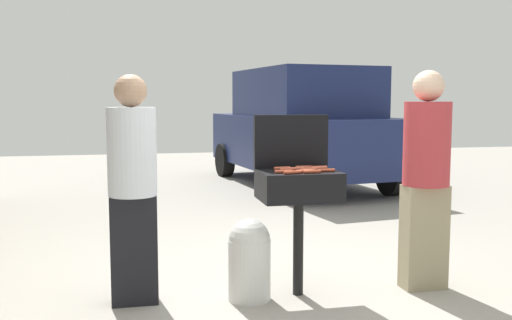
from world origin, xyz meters
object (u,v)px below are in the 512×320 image
hot_dog_4 (319,168)px  hot_dog_12 (282,168)px  hot_dog_11 (288,170)px  hot_dog_10 (319,167)px  hot_dog_6 (304,167)px  hot_dog_9 (326,170)px  hot_dog_3 (283,171)px  person_right (426,172)px  hot_dog_0 (305,171)px  hot_dog_7 (295,169)px  hot_dog_1 (308,170)px  person_left (133,181)px  hot_dog_8 (292,172)px  parked_minivan (301,127)px  bbq_grill (299,190)px  propane_tank (249,258)px  hot_dog_2 (309,169)px

hot_dog_4 → hot_dog_12: bearing=171.6°
hot_dog_11 → hot_dog_10: bearing=17.3°
hot_dog_6 → hot_dog_9: same height
hot_dog_3 → person_right: bearing=1.6°
hot_dog_9 → person_right: size_ratio=0.08×
hot_dog_0 → hot_dog_7: same height
hot_dog_7 → hot_dog_12: same height
hot_dog_1 → hot_dog_7: same height
hot_dog_10 → person_left: bearing=-179.4°
hot_dog_4 → hot_dog_8: size_ratio=1.00×
hot_dog_0 → parked_minivan: bearing=73.6°
bbq_grill → hot_dog_9: hot_dog_9 is taller
bbq_grill → propane_tank: (-0.39, -0.04, -0.49)m
hot_dog_7 → person_right: (1.04, -0.11, -0.04)m
bbq_grill → person_right: size_ratio=0.56×
hot_dog_3 → hot_dog_4: 0.36m
hot_dog_11 → person_right: size_ratio=0.08×
parked_minivan → hot_dog_1: bearing=66.0°
bbq_grill → person_left: 1.24m
hot_dog_4 → propane_tank: (-0.57, -0.09, -0.65)m
hot_dog_1 → hot_dog_10: (0.14, 0.14, 0.00)m
hot_dog_1 → hot_dog_10: 0.20m
hot_dog_11 → hot_dog_12: size_ratio=1.00×
hot_dog_3 → parked_minivan: (1.80, 5.56, 0.05)m
hot_dog_4 → parked_minivan: (1.47, 5.41, 0.05)m
hot_dog_11 → hot_dog_2: bearing=-0.6°
hot_dog_8 → person_left: size_ratio=0.08×
hot_dog_3 → hot_dog_8: bearing=-53.9°
hot_dog_9 → bbq_grill: bearing=151.8°
parked_minivan → person_left: bearing=54.0°
hot_dog_10 → hot_dog_11: 0.28m
hot_dog_10 → hot_dog_0: bearing=-130.1°
hot_dog_0 → person_left: (-1.24, 0.20, -0.06)m
hot_dog_10 → hot_dog_4: bearing=-102.8°
hot_dog_9 → parked_minivan: parked_minivan is taller
hot_dog_10 → parked_minivan: bearing=74.8°
hot_dog_8 → parked_minivan: 5.89m
hot_dog_4 → hot_dog_7: bearing=-177.5°
hot_dog_0 → hot_dog_10: (0.18, 0.21, 0.00)m
hot_dog_6 → person_left: 1.31m
hot_dog_4 → hot_dog_12: 0.29m
hot_dog_1 → hot_dog_10: same height
bbq_grill → hot_dog_3: 0.24m
hot_dog_12 → person_left: (-1.13, -0.02, -0.06)m
hot_dog_8 → hot_dog_10: size_ratio=1.00×
person_left → hot_dog_12: bearing=-7.0°
person_left → hot_dog_9: bearing=-15.0°
bbq_grill → hot_dog_10: size_ratio=7.40×
bbq_grill → person_left: person_left is taller
propane_tank → hot_dog_6: bearing=18.7°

